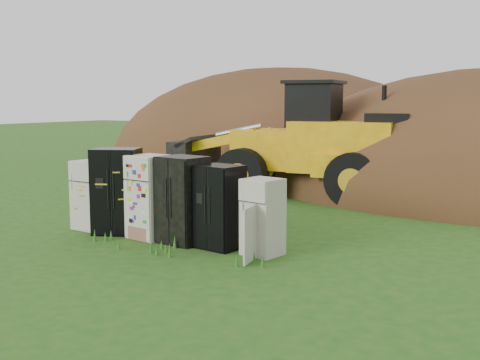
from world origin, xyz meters
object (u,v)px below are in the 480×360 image
object	(u,v)px
fridge_open_door	(263,217)
fridge_leftmost	(92,195)
fridge_black_right	(220,207)
fridge_dark_mid	(183,200)
wheel_loader	(286,139)
fridge_sticker	(150,197)
fridge_black_side	(117,191)

from	to	relation	value
fridge_open_door	fridge_leftmost	bearing A→B (deg)	-169.74
fridge_leftmost	fridge_black_right	size ratio (longest dim) A/B	0.95
fridge_leftmost	fridge_dark_mid	distance (m)	2.75
fridge_dark_mid	wheel_loader	world-z (taller)	wheel_loader
fridge_sticker	fridge_open_door	bearing A→B (deg)	6.92
fridge_dark_mid	wheel_loader	bearing A→B (deg)	106.09
fridge_dark_mid	fridge_open_door	distance (m)	2.00
fridge_dark_mid	fridge_sticker	bearing A→B (deg)	-172.45
fridge_sticker	fridge_dark_mid	distance (m)	0.92
fridge_sticker	wheel_loader	size ratio (longest dim) A/B	0.25
fridge_dark_mid	fridge_black_right	distance (m)	0.95
fridge_open_door	fridge_black_side	bearing A→B (deg)	-169.50
fridge_sticker	fridge_black_right	bearing A→B (deg)	7.63
fridge_black_side	fridge_black_right	bearing A→B (deg)	-24.21
fridge_leftmost	wheel_loader	world-z (taller)	wheel_loader
fridge_black_side	fridge_black_right	world-z (taller)	fridge_black_side
fridge_sticker	wheel_loader	xyz separation A→B (m)	(-0.11, 7.00, 0.91)
fridge_leftmost	fridge_black_right	bearing A→B (deg)	3.66
fridge_black_side	wheel_loader	bearing A→B (deg)	58.15
fridge_black_side	fridge_dark_mid	bearing A→B (deg)	-24.59
fridge_dark_mid	wheel_loader	xyz separation A→B (m)	(-1.02, 7.00, 0.91)
wheel_loader	fridge_black_side	bearing A→B (deg)	-104.87
fridge_open_door	fridge_black_right	bearing A→B (deg)	-170.91
fridge_black_side	fridge_black_right	xyz separation A→B (m)	(2.86, 0.02, -0.12)
fridge_black_side	wheel_loader	size ratio (longest dim) A/B	0.26
fridge_leftmost	fridge_open_door	world-z (taller)	fridge_leftmost
fridge_leftmost	fridge_open_door	distance (m)	4.74
fridge_black_side	wheel_loader	world-z (taller)	wheel_loader
fridge_black_right	fridge_open_door	size ratio (longest dim) A/B	1.13
fridge_leftmost	fridge_open_door	size ratio (longest dim) A/B	1.08
fridge_leftmost	fridge_sticker	xyz separation A→B (m)	(1.83, -0.01, 0.11)
fridge_dark_mid	wheel_loader	size ratio (longest dim) A/B	0.25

